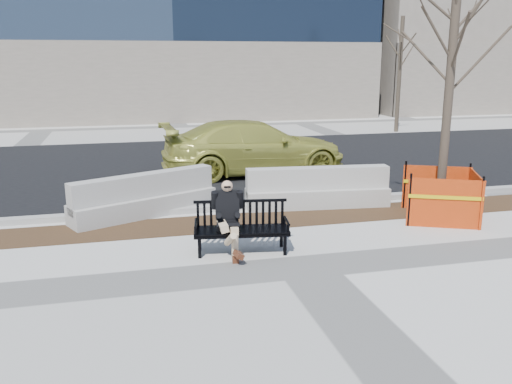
{
  "coord_description": "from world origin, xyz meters",
  "views": [
    {
      "loc": [
        -2.7,
        -7.68,
        3.22
      ],
      "look_at": [
        -0.43,
        1.48,
        0.89
      ],
      "focal_mm": 38.26,
      "sensor_mm": 36.0,
      "label": 1
    }
  ],
  "objects_px": {
    "tree_fence": "(438,218)",
    "jersey_barrier_left": "(145,215)",
    "seated_man": "(228,252)",
    "sedan": "(254,173)",
    "bench": "(242,252)",
    "jersey_barrier_right": "(317,207)"
  },
  "relations": [
    {
      "from": "tree_fence",
      "to": "jersey_barrier_right",
      "type": "relative_size",
      "value": 1.67
    },
    {
      "from": "seated_man",
      "to": "jersey_barrier_left",
      "type": "relative_size",
      "value": 0.39
    },
    {
      "from": "bench",
      "to": "jersey_barrier_right",
      "type": "relative_size",
      "value": 0.52
    },
    {
      "from": "seated_man",
      "to": "sedan",
      "type": "bearing_deg",
      "value": 80.72
    },
    {
      "from": "jersey_barrier_left",
      "to": "jersey_barrier_right",
      "type": "relative_size",
      "value": 1.0
    },
    {
      "from": "seated_man",
      "to": "jersey_barrier_right",
      "type": "xyz_separation_m",
      "value": [
        2.47,
        2.35,
        0.0
      ]
    },
    {
      "from": "tree_fence",
      "to": "jersey_barrier_right",
      "type": "bearing_deg",
      "value": 145.92
    },
    {
      "from": "tree_fence",
      "to": "jersey_barrier_left",
      "type": "distance_m",
      "value": 6.09
    },
    {
      "from": "tree_fence",
      "to": "jersey_barrier_left",
      "type": "bearing_deg",
      "value": 164.18
    },
    {
      "from": "sedan",
      "to": "jersey_barrier_right",
      "type": "height_order",
      "value": "sedan"
    },
    {
      "from": "bench",
      "to": "jersey_barrier_right",
      "type": "xyz_separation_m",
      "value": [
        2.25,
        2.43,
        0.0
      ]
    },
    {
      "from": "tree_fence",
      "to": "sedan",
      "type": "distance_m",
      "value": 5.89
    },
    {
      "from": "sedan",
      "to": "jersey_barrier_left",
      "type": "bearing_deg",
      "value": 135.9
    },
    {
      "from": "jersey_barrier_left",
      "to": "tree_fence",
      "type": "bearing_deg",
      "value": -40.64
    },
    {
      "from": "sedan",
      "to": "seated_man",
      "type": "bearing_deg",
      "value": 160.07
    },
    {
      "from": "tree_fence",
      "to": "sedan",
      "type": "bearing_deg",
      "value": 116.4
    },
    {
      "from": "seated_man",
      "to": "sedan",
      "type": "relative_size",
      "value": 0.24
    },
    {
      "from": "jersey_barrier_left",
      "to": "jersey_barrier_right",
      "type": "xyz_separation_m",
      "value": [
        3.73,
        -0.22,
        0.0
      ]
    },
    {
      "from": "jersey_barrier_right",
      "to": "seated_man",
      "type": "bearing_deg",
      "value": -131.02
    },
    {
      "from": "seated_man",
      "to": "tree_fence",
      "type": "xyz_separation_m",
      "value": [
        4.59,
        0.91,
        0.0
      ]
    },
    {
      "from": "bench",
      "to": "tree_fence",
      "type": "relative_size",
      "value": 0.31
    },
    {
      "from": "seated_man",
      "to": "jersey_barrier_left",
      "type": "distance_m",
      "value": 2.87
    }
  ]
}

